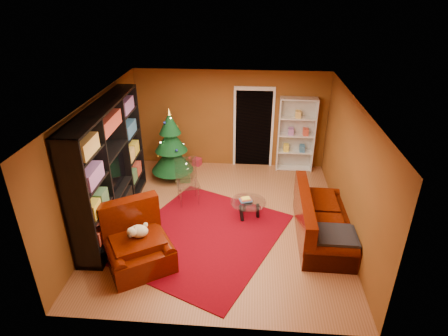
# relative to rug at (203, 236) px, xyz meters

# --- Properties ---
(floor) EXTENTS (5.00, 5.50, 0.05)m
(floor) POSITION_rel_rug_xyz_m (0.35, 0.61, -0.03)
(floor) COLOR #965732
(floor) RESTS_ON ground
(ceiling) EXTENTS (5.00, 5.50, 0.05)m
(ceiling) POSITION_rel_rug_xyz_m (0.35, 0.61, 2.62)
(ceiling) COLOR silver
(ceiling) RESTS_ON wall_back
(wall_back) EXTENTS (5.00, 0.05, 2.60)m
(wall_back) POSITION_rel_rug_xyz_m (0.35, 3.38, 1.29)
(wall_back) COLOR brown
(wall_back) RESTS_ON ground
(wall_left) EXTENTS (0.05, 5.50, 2.60)m
(wall_left) POSITION_rel_rug_xyz_m (-2.18, 0.61, 1.29)
(wall_left) COLOR brown
(wall_left) RESTS_ON ground
(wall_right) EXTENTS (0.05, 5.50, 2.60)m
(wall_right) POSITION_rel_rug_xyz_m (2.87, 0.61, 1.29)
(wall_right) COLOR brown
(wall_right) RESTS_ON ground
(doorway) EXTENTS (1.06, 0.60, 2.16)m
(doorway) POSITION_rel_rug_xyz_m (0.95, 3.34, 1.04)
(doorway) COLOR black
(doorway) RESTS_ON floor
(rug) EXTENTS (3.76, 3.98, 0.02)m
(rug) POSITION_rel_rug_xyz_m (0.00, 0.00, 0.00)
(rug) COLOR #6E020C
(rug) RESTS_ON floor
(media_unit) EXTENTS (0.59, 3.28, 2.51)m
(media_unit) POSITION_rel_rug_xyz_m (-1.93, 0.51, 1.24)
(media_unit) COLOR black
(media_unit) RESTS_ON floor
(christmas_tree) EXTENTS (1.08, 1.08, 1.89)m
(christmas_tree) POSITION_rel_rug_xyz_m (-1.09, 2.43, 0.91)
(christmas_tree) COLOR #0A3515
(christmas_tree) RESTS_ON floor
(gift_box_teal) EXTENTS (0.32, 0.32, 0.28)m
(gift_box_teal) POSITION_rel_rug_xyz_m (-1.29, 2.82, 0.13)
(gift_box_teal) COLOR #1A6581
(gift_box_teal) RESTS_ON floor
(gift_box_green) EXTENTS (0.29, 0.29, 0.26)m
(gift_box_green) POSITION_rel_rug_xyz_m (-0.74, 2.27, 0.12)
(gift_box_green) COLOR #265822
(gift_box_green) RESTS_ON floor
(gift_box_red) EXTENTS (0.26, 0.26, 0.20)m
(gift_box_red) POSITION_rel_rug_xyz_m (-0.57, 3.20, 0.09)
(gift_box_red) COLOR #A8243B
(gift_box_red) RESTS_ON floor
(white_bookshelf) EXTENTS (0.94, 0.36, 2.02)m
(white_bookshelf) POSITION_rel_rug_xyz_m (2.07, 3.18, 0.97)
(white_bookshelf) COLOR white
(white_bookshelf) RESTS_ON floor
(armchair) EXTENTS (1.62, 1.62, 0.92)m
(armchair) POSITION_rel_rug_xyz_m (-1.02, -0.89, 0.45)
(armchair) COLOR #410D02
(armchair) RESTS_ON rug
(dog) EXTENTS (0.50, 0.47, 0.30)m
(dog) POSITION_rel_rug_xyz_m (-1.01, -0.82, 0.68)
(dog) COLOR beige
(dog) RESTS_ON armchair
(sofa) EXTENTS (1.01, 2.17, 0.93)m
(sofa) POSITION_rel_rug_xyz_m (2.37, 0.22, 0.45)
(sofa) COLOR #410D02
(sofa) RESTS_ON rug
(coffee_table) EXTENTS (0.97, 0.97, 0.48)m
(coffee_table) POSITION_rel_rug_xyz_m (0.89, 0.78, 0.19)
(coffee_table) COLOR gray
(coffee_table) RESTS_ON rug
(acrylic_chair) EXTENTS (0.63, 0.66, 0.95)m
(acrylic_chair) POSITION_rel_rug_xyz_m (-0.49, 1.26, 0.47)
(acrylic_chair) COLOR #66605B
(acrylic_chair) RESTS_ON rug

